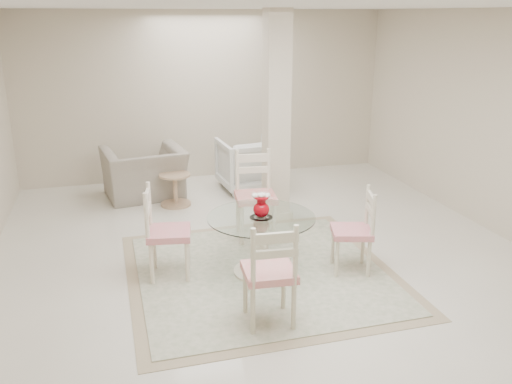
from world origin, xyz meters
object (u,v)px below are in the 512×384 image
object	(u,v)px
dining_chair_west	(162,226)
dining_chair_south	(271,267)
side_table	(175,191)
red_vase	(261,206)
column	(276,118)
dining_table	(261,245)
dining_chair_east	(358,225)
armchair_white	(248,164)
recliner_taupe	(144,173)
dining_chair_north	(255,188)

from	to	relation	value
dining_chair_west	dining_chair_south	bearing A→B (deg)	-137.28
dining_chair_south	side_table	size ratio (longest dim) A/B	2.35
red_vase	dining_chair_west	bearing A→B (deg)	168.27
column	dining_table	size ratio (longest dim) A/B	2.42
dining_table	dining_chair_west	bearing A→B (deg)	168.10
dining_chair_west	side_table	xyz separation A→B (m)	(0.42, 2.20, -0.36)
dining_chair_east	dining_chair_west	size ratio (longest dim) A/B	0.93
dining_table	armchair_white	size ratio (longest dim) A/B	1.27
red_vase	dining_table	bearing A→B (deg)	-95.71
red_vase	column	bearing A→B (deg)	67.35
dining_chair_south	side_table	bearing A→B (deg)	-79.47
dining_chair_west	armchair_white	world-z (taller)	dining_chair_west
side_table	red_vase	bearing A→B (deg)	-76.45
dining_chair_west	armchair_white	xyz separation A→B (m)	(1.62, 2.68, -0.17)
dining_table	armchair_white	bearing A→B (deg)	77.79
dining_table	recliner_taupe	bearing A→B (deg)	108.43
dining_chair_east	dining_chair_west	distance (m)	2.04
column	dining_chair_north	distance (m)	1.03
dining_chair_south	recliner_taupe	size ratio (longest dim) A/B	0.96
column	red_vase	world-z (taller)	column
column	dining_table	world-z (taller)	column
dining_chair_west	recliner_taupe	xyz separation A→B (m)	(0.03, 2.70, -0.20)
column	recliner_taupe	world-z (taller)	column
dining_chair_north	recliner_taupe	xyz separation A→B (m)	(-1.18, 1.90, -0.25)
dining_chair_west	dining_chair_south	xyz separation A→B (m)	(0.79, -1.21, 0.00)
dining_table	column	bearing A→B (deg)	67.38
column	dining_chair_east	xyz separation A→B (m)	(0.34, -1.79, -0.82)
dining_chair_east	dining_chair_west	xyz separation A→B (m)	(-1.99, 0.43, 0.04)
dining_chair_west	dining_chair_south	world-z (taller)	dining_chair_south
dining_chair_east	dining_chair_south	bearing A→B (deg)	-41.06
side_table	dining_chair_north	bearing A→B (deg)	-60.71
recliner_taupe	side_table	bearing A→B (deg)	119.35
column	dining_table	bearing A→B (deg)	-112.62
recliner_taupe	red_vase	bearing A→B (deg)	99.84
dining_table	dining_chair_west	xyz separation A→B (m)	(-1.00, 0.21, 0.24)
dining_chair_north	dining_chair_west	world-z (taller)	dining_chair_north
dining_chair_east	armchair_white	distance (m)	3.13
dining_chair_west	side_table	bearing A→B (deg)	-1.34
dining_chair_north	dining_chair_south	xyz separation A→B (m)	(-0.41, -2.00, -0.04)
dining_chair_east	dining_chair_south	world-z (taller)	dining_chair_south
recliner_taupe	dining_chair_south	bearing A→B (deg)	92.46
dining_chair_west	recliner_taupe	bearing A→B (deg)	8.82
red_vase	dining_chair_south	size ratio (longest dim) A/B	0.23
dining_chair_south	red_vase	bearing A→B (deg)	-97.28
column	side_table	xyz separation A→B (m)	(-1.24, 0.84, -1.13)
column	dining_chair_south	bearing A→B (deg)	-108.48
column	red_vase	bearing A→B (deg)	-112.65
recliner_taupe	dining_chair_east	bearing A→B (deg)	113.49
red_vase	armchair_white	distance (m)	2.98
dining_chair_east	dining_chair_south	xyz separation A→B (m)	(-1.20, -0.78, 0.04)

